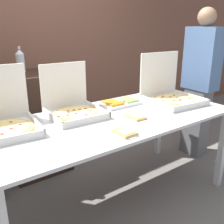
{
  "coord_description": "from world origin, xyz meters",
  "views": [
    {
      "loc": [
        -1.24,
        -1.71,
        1.61
      ],
      "look_at": [
        0.0,
        0.0,
        0.9
      ],
      "focal_mm": 42.0,
      "sensor_mm": 36.0,
      "label": 1
    }
  ],
  "objects_px": {
    "soda_bottle": "(20,61)",
    "pizza_box_far_right": "(73,106)",
    "person_guest_cap": "(200,82)",
    "pizza_box_near_left": "(3,120)",
    "pizza_box_near_right": "(170,94)",
    "paper_plate_front_left": "(136,117)",
    "paper_plate_front_center": "(125,133)",
    "veggie_tray": "(120,103)",
    "soda_can_silver": "(10,73)"
  },
  "relations": [
    {
      "from": "soda_can_silver",
      "to": "person_guest_cap",
      "type": "bearing_deg",
      "value": -15.98
    },
    {
      "from": "paper_plate_front_left",
      "to": "soda_bottle",
      "type": "bearing_deg",
      "value": 113.46
    },
    {
      "from": "pizza_box_near_right",
      "to": "soda_bottle",
      "type": "height_order",
      "value": "soda_bottle"
    },
    {
      "from": "pizza_box_near_right",
      "to": "paper_plate_front_left",
      "type": "height_order",
      "value": "pizza_box_near_right"
    },
    {
      "from": "pizza_box_near_right",
      "to": "veggie_tray",
      "type": "height_order",
      "value": "pizza_box_near_right"
    },
    {
      "from": "paper_plate_front_center",
      "to": "soda_can_silver",
      "type": "xyz_separation_m",
      "value": [
        -0.46,
        1.11,
        0.32
      ]
    },
    {
      "from": "paper_plate_front_left",
      "to": "soda_bottle",
      "type": "distance_m",
      "value": 1.4
    },
    {
      "from": "paper_plate_front_center",
      "to": "soda_can_silver",
      "type": "bearing_deg",
      "value": 112.55
    },
    {
      "from": "veggie_tray",
      "to": "person_guest_cap",
      "type": "xyz_separation_m",
      "value": [
        1.16,
        -0.07,
        0.07
      ]
    },
    {
      "from": "pizza_box_far_right",
      "to": "paper_plate_front_center",
      "type": "bearing_deg",
      "value": -78.01
    },
    {
      "from": "paper_plate_front_center",
      "to": "soda_bottle",
      "type": "bearing_deg",
      "value": 100.05
    },
    {
      "from": "paper_plate_front_left",
      "to": "soda_can_silver",
      "type": "distance_m",
      "value": 1.22
    },
    {
      "from": "paper_plate_front_center",
      "to": "person_guest_cap",
      "type": "height_order",
      "value": "person_guest_cap"
    },
    {
      "from": "pizza_box_near_right",
      "to": "soda_can_silver",
      "type": "height_order",
      "value": "pizza_box_near_right"
    },
    {
      "from": "pizza_box_near_right",
      "to": "paper_plate_front_left",
      "type": "distance_m",
      "value": 0.66
    },
    {
      "from": "pizza_box_near_left",
      "to": "paper_plate_front_center",
      "type": "bearing_deg",
      "value": -35.4
    },
    {
      "from": "paper_plate_front_left",
      "to": "person_guest_cap",
      "type": "height_order",
      "value": "person_guest_cap"
    },
    {
      "from": "pizza_box_far_right",
      "to": "pizza_box_near_left",
      "type": "xyz_separation_m",
      "value": [
        -0.59,
        -0.01,
        0.0
      ]
    },
    {
      "from": "soda_bottle",
      "to": "paper_plate_front_left",
      "type": "bearing_deg",
      "value": -66.54
    },
    {
      "from": "pizza_box_near_right",
      "to": "person_guest_cap",
      "type": "bearing_deg",
      "value": 16.61
    },
    {
      "from": "pizza_box_far_right",
      "to": "veggie_tray",
      "type": "height_order",
      "value": "pizza_box_far_right"
    },
    {
      "from": "pizza_box_near_right",
      "to": "pizza_box_near_left",
      "type": "distance_m",
      "value": 1.61
    },
    {
      "from": "veggie_tray",
      "to": "pizza_box_near_left",
      "type": "bearing_deg",
      "value": 179.9
    },
    {
      "from": "pizza_box_far_right",
      "to": "pizza_box_near_left",
      "type": "bearing_deg",
      "value": -176.55
    },
    {
      "from": "soda_bottle",
      "to": "pizza_box_far_right",
      "type": "bearing_deg",
      "value": -79.34
    },
    {
      "from": "paper_plate_front_center",
      "to": "veggie_tray",
      "type": "height_order",
      "value": "veggie_tray"
    },
    {
      "from": "pizza_box_near_right",
      "to": "paper_plate_front_center",
      "type": "relative_size",
      "value": 2.64
    },
    {
      "from": "pizza_box_far_right",
      "to": "pizza_box_near_right",
      "type": "bearing_deg",
      "value": -9.13
    },
    {
      "from": "veggie_tray",
      "to": "soda_bottle",
      "type": "bearing_deg",
      "value": 128.68
    },
    {
      "from": "pizza_box_far_right",
      "to": "paper_plate_front_left",
      "type": "height_order",
      "value": "pizza_box_far_right"
    },
    {
      "from": "pizza_box_far_right",
      "to": "veggie_tray",
      "type": "xyz_separation_m",
      "value": [
        0.52,
        -0.01,
        -0.06
      ]
    },
    {
      "from": "soda_can_silver",
      "to": "pizza_box_near_right",
      "type": "bearing_deg",
      "value": -27.73
    },
    {
      "from": "paper_plate_front_left",
      "to": "person_guest_cap",
      "type": "bearing_deg",
      "value": 13.86
    },
    {
      "from": "pizza_box_far_right",
      "to": "soda_bottle",
      "type": "relative_size",
      "value": 1.65
    },
    {
      "from": "person_guest_cap",
      "to": "soda_can_silver",
      "type": "bearing_deg",
      "value": 74.02
    },
    {
      "from": "paper_plate_front_left",
      "to": "pizza_box_near_left",
      "type": "bearing_deg",
      "value": 157.97
    },
    {
      "from": "pizza_box_near_left",
      "to": "person_guest_cap",
      "type": "xyz_separation_m",
      "value": [
        2.27,
        -0.07,
        0.01
      ]
    },
    {
      "from": "person_guest_cap",
      "to": "pizza_box_near_left",
      "type": "bearing_deg",
      "value": 88.21
    },
    {
      "from": "pizza_box_far_right",
      "to": "person_guest_cap",
      "type": "distance_m",
      "value": 1.68
    },
    {
      "from": "soda_can_silver",
      "to": "person_guest_cap",
      "type": "relative_size",
      "value": 0.07
    },
    {
      "from": "pizza_box_near_left",
      "to": "soda_can_silver",
      "type": "relative_size",
      "value": 4.25
    },
    {
      "from": "pizza_box_far_right",
      "to": "paper_plate_front_center",
      "type": "xyz_separation_m",
      "value": [
        0.1,
        -0.6,
        -0.07
      ]
    },
    {
      "from": "pizza_box_near_right",
      "to": "pizza_box_far_right",
      "type": "bearing_deg",
      "value": 173.41
    },
    {
      "from": "pizza_box_near_left",
      "to": "pizza_box_far_right",
      "type": "bearing_deg",
      "value": 6.13
    },
    {
      "from": "pizza_box_far_right",
      "to": "soda_bottle",
      "type": "distance_m",
      "value": 0.91
    },
    {
      "from": "soda_bottle",
      "to": "person_guest_cap",
      "type": "bearing_deg",
      "value": -26.44
    },
    {
      "from": "pizza_box_near_right",
      "to": "paper_plate_front_center",
      "type": "distance_m",
      "value": 0.99
    },
    {
      "from": "paper_plate_front_left",
      "to": "veggie_tray",
      "type": "distance_m",
      "value": 0.42
    },
    {
      "from": "pizza_box_near_right",
      "to": "soda_can_silver",
      "type": "bearing_deg",
      "value": 157.59
    },
    {
      "from": "pizza_box_near_left",
      "to": "paper_plate_front_center",
      "type": "relative_size",
      "value": 2.54
    }
  ]
}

